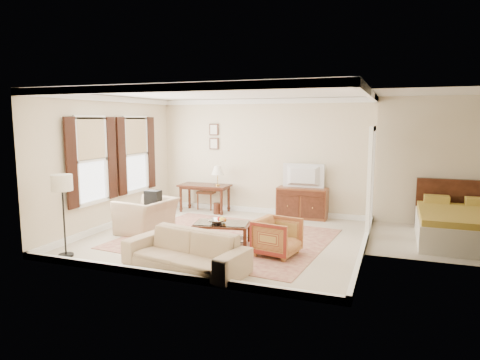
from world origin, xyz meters
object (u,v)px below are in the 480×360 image
Objects in this scene: sofa at (185,245)px; club_armchair at (147,210)px; tv at (303,168)px; coffee_table at (222,228)px; writing_desk at (205,189)px; sideboard at (302,203)px; striped_armchair at (277,235)px.

club_armchair is at bearing 147.63° from sofa.
club_armchair is at bearing 41.12° from tv.
coffee_table is 1.03× the size of club_armchair.
coffee_table is at bearing 99.86° from sofa.
writing_desk is at bearing 122.09° from sofa.
writing_desk is 0.63× the size of sofa.
writing_desk is 2.55m from sideboard.
coffee_table is at bearing 88.03° from club_armchair.
writing_desk is at bearing -179.50° from club_armchair.
striped_armchair is 0.35× the size of sofa.
sofa is at bearing -103.33° from sideboard.
club_armchair is at bearing 170.60° from coffee_table.
sofa is at bearing 146.01° from striped_armchair.
coffee_table is (-0.96, -2.78, -0.04)m from sideboard.
striped_armchair is 0.66× the size of club_armchair.
tv is at bearing 87.93° from sofa.
club_armchair is at bearing 90.86° from striped_armchair.
club_armchair is (-1.85, 0.31, 0.15)m from coffee_table.
tv is 3.80m from club_armchair.
tv reaches higher than sideboard.
club_armchair reaches higher than writing_desk.
club_armchair reaches higher than coffee_table.
writing_desk is at bearing 120.96° from coffee_table.
sideboard is at bearing 138.77° from club_armchair.
club_armchair is at bearing -138.65° from sideboard.
striped_armchair is 1.69m from sofa.
writing_desk reaches higher than coffee_table.
coffee_table is at bearing 70.82° from tv.
sideboard is 1.06× the size of coffee_table.
sideboard is at bearing 14.73° from striped_armchair.
striped_armchair is at bearing 93.79° from tv.
writing_desk is 1.36× the size of tv.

